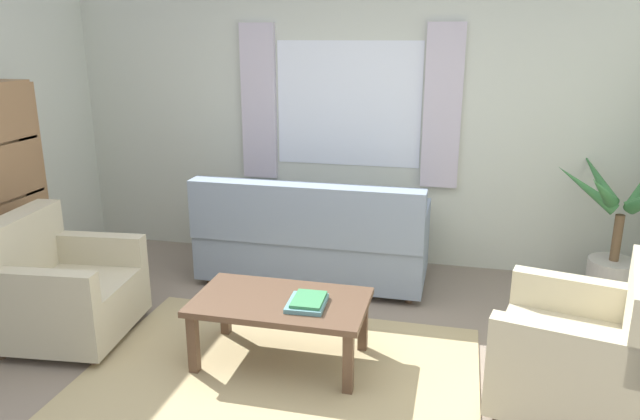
# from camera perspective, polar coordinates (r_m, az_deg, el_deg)

# --- Properties ---
(ground_plane) EXTENTS (6.24, 6.24, 0.00)m
(ground_plane) POSITION_cam_1_polar(r_m,az_deg,el_deg) (3.84, -4.05, -15.86)
(ground_plane) COLOR gray
(wall_back) EXTENTS (5.32, 0.12, 2.60)m
(wall_back) POSITION_cam_1_polar(r_m,az_deg,el_deg) (5.49, 2.80, 8.55)
(wall_back) COLOR beige
(wall_back) RESTS_ON ground_plane
(window_with_curtains) EXTENTS (1.98, 0.07, 1.40)m
(window_with_curtains) POSITION_cam_1_polar(r_m,az_deg,el_deg) (5.39, 2.66, 10.01)
(window_with_curtains) COLOR white
(area_rug) EXTENTS (2.42, 1.87, 0.01)m
(area_rug) POSITION_cam_1_polar(r_m,az_deg,el_deg) (3.84, -4.06, -15.79)
(area_rug) COLOR tan
(area_rug) RESTS_ON ground_plane
(couch) EXTENTS (1.90, 0.82, 0.92)m
(couch) POSITION_cam_1_polar(r_m,az_deg,el_deg) (5.06, -0.73, -2.97)
(couch) COLOR gray
(couch) RESTS_ON ground_plane
(armchair_left) EXTENTS (0.90, 0.92, 0.88)m
(armchair_left) POSITION_cam_1_polar(r_m,az_deg,el_deg) (4.53, -23.54, -6.97)
(armchair_left) COLOR #BCB293
(armchair_left) RESTS_ON ground_plane
(armchair_right) EXTENTS (0.99, 1.00, 0.88)m
(armchair_right) POSITION_cam_1_polar(r_m,az_deg,el_deg) (3.72, 23.95, -12.21)
(armchair_right) COLOR #BCB293
(armchair_right) RESTS_ON ground_plane
(coffee_table) EXTENTS (1.10, 0.64, 0.44)m
(coffee_table) POSITION_cam_1_polar(r_m,az_deg,el_deg) (3.85, -3.78, -9.26)
(coffee_table) COLOR brown
(coffee_table) RESTS_ON ground_plane
(book_stack_on_table) EXTENTS (0.24, 0.29, 0.05)m
(book_stack_on_table) POSITION_cam_1_polar(r_m,az_deg,el_deg) (3.73, -1.21, -8.78)
(book_stack_on_table) COLOR #5B8E93
(book_stack_on_table) RESTS_ON coffee_table
(potted_plant) EXTENTS (1.04, 1.20, 1.18)m
(potted_plant) POSITION_cam_1_polar(r_m,az_deg,el_deg) (5.17, 26.42, -2.77)
(potted_plant) COLOR #B7B2A8
(potted_plant) RESTS_ON ground_plane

